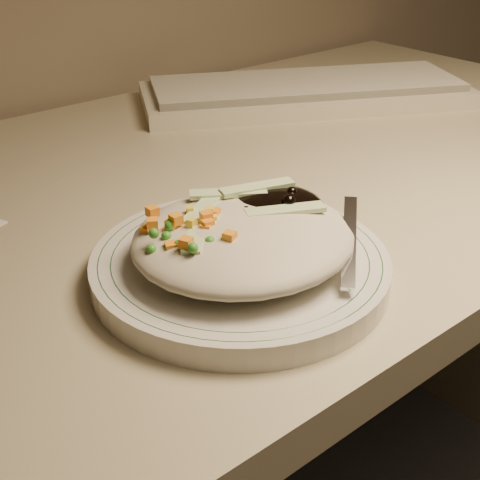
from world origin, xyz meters
TOP-DOWN VIEW (x-y plane):
  - desk at (0.00, 1.38)m, footprint 1.40×0.70m
  - plate at (-0.11, 1.19)m, footprint 0.25×0.25m
  - plate_rim at (-0.11, 1.19)m, footprint 0.24×0.24m
  - meal at (-0.11, 1.19)m, footprint 0.20×0.19m
  - keyboard at (0.28, 1.51)m, footprint 0.51×0.38m

SIDE VIEW (x-z plane):
  - desk at x=0.00m, z-range 0.17..0.91m
  - plate at x=-0.11m, z-range 0.74..0.76m
  - keyboard at x=0.28m, z-range 0.74..0.77m
  - plate_rim at x=-0.11m, z-range 0.76..0.76m
  - meal at x=-0.11m, z-range 0.76..0.81m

